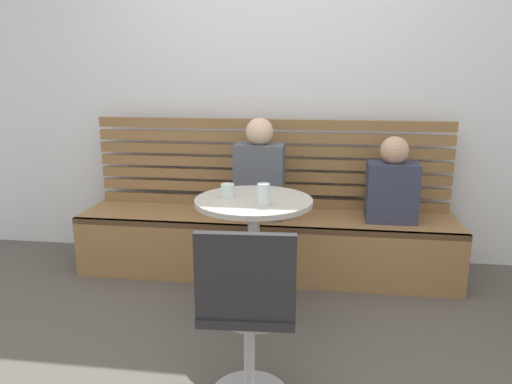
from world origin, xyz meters
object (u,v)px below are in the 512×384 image
at_px(cafe_table, 254,235).
at_px(white_chair, 248,311).
at_px(cup_glass_short, 228,191).
at_px(cup_glass_tall, 264,194).
at_px(booth_bench, 266,244).
at_px(person_adult, 259,174).
at_px(person_child_left, 392,185).

height_order(cafe_table, white_chair, white_chair).
xyz_separation_m(white_chair, cup_glass_short, (-0.25, 0.83, 0.32)).
bearing_deg(white_chair, cup_glass_tall, 91.61).
bearing_deg(booth_bench, person_adult, -142.19).
bearing_deg(booth_bench, person_child_left, 0.17).
distance_m(booth_bench, white_chair, 1.50).
bearing_deg(person_child_left, cup_glass_short, -147.38).
bearing_deg(cup_glass_short, booth_bench, 77.18).
bearing_deg(cup_glass_tall, booth_bench, 95.79).
bearing_deg(white_chair, booth_bench, 93.83).
height_order(booth_bench, cafe_table, cafe_table).
bearing_deg(cup_glass_short, person_adult, 80.30).
bearing_deg(person_adult, cup_glass_tall, -80.78).
relative_size(person_adult, cup_glass_short, 8.80).
height_order(cafe_table, person_child_left, person_child_left).
bearing_deg(person_adult, white_chair, -84.41).
distance_m(cafe_table, cup_glass_tall, 0.31).
distance_m(booth_bench, person_adult, 0.53).
xyz_separation_m(cup_glass_tall, cup_glass_short, (-0.23, 0.13, -0.02)).
xyz_separation_m(person_child_left, cup_glass_tall, (-0.79, -0.78, 0.10)).
xyz_separation_m(person_adult, cup_glass_tall, (0.12, -0.75, 0.05)).
distance_m(booth_bench, person_child_left, 0.99).
bearing_deg(cup_glass_short, person_child_left, 32.62).
distance_m(person_child_left, cup_glass_tall, 1.12).
xyz_separation_m(booth_bench, person_child_left, (0.87, 0.00, 0.48)).
relative_size(white_chair, person_child_left, 1.44).
xyz_separation_m(cafe_table, person_adult, (-0.05, 0.63, 0.23)).
height_order(person_adult, person_child_left, person_adult).
xyz_separation_m(booth_bench, cafe_table, (0.01, -0.66, 0.30)).
distance_m(white_chair, person_adult, 1.48).
height_order(white_chair, cup_glass_tall, cup_glass_tall).
xyz_separation_m(white_chair, cup_glass_tall, (-0.02, 0.69, 0.34)).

